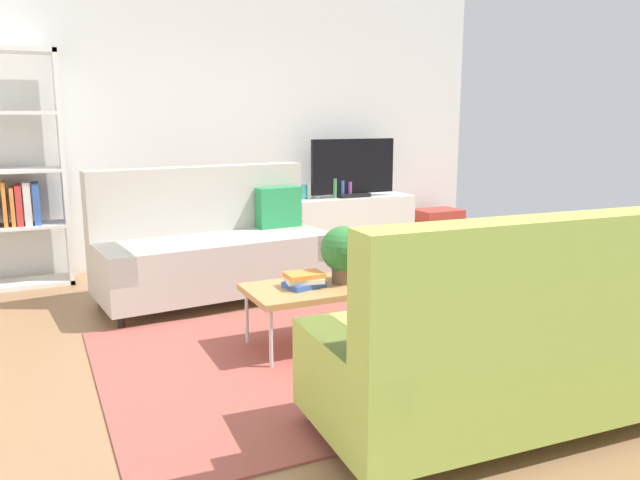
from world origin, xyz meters
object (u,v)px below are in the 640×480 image
Objects in this scene: tv_console at (352,225)px; bottle_0 at (335,188)px; couch_green at (510,344)px; vase_1 at (317,190)px; vase_0 at (303,192)px; bottle_2 at (350,189)px; storage_trunk at (437,228)px; bottle_1 at (342,189)px; table_book_0 at (304,284)px; potted_plant at (344,251)px; coffee_table at (329,288)px; tv at (353,169)px; couch_beige at (213,247)px.

bottle_0 is at bearing -170.29° from tv_console.
couch_green is 10.79× the size of vase_1.
bottle_2 is (0.53, -0.09, 0.01)m from vase_0.
bottle_2 is at bearing 177.01° from storage_trunk.
table_book_0 is at bearing -122.00° from bottle_1.
tv_console is at bearing 9.71° from bottle_0.
table_book_0 is (-1.68, -2.50, 0.12)m from tv_console.
potted_plant is (-2.49, -2.41, 0.42)m from storage_trunk.
storage_trunk is at bearing 42.79° from coffee_table.
bottle_0 is at bearing 64.85° from potted_plant.
storage_trunk is 1.35× the size of potted_plant.
potted_plant is at bearing -118.59° from bottle_2.
tv is at bearing 8.18° from bottle_1.
couch_green is 1.38× the size of tv_console.
couch_green reaches higher than bottle_0.
tv is (0.00, -0.02, 0.63)m from tv_console.
tv_console is at bearing 59.08° from coffee_table.
coffee_table is 2.80m from bottle_0.
bottle_1 is (0.44, -0.09, 0.02)m from vase_0.
bottle_1 reaches higher than vase_1.
bottle_1 is (1.36, 2.47, 0.34)m from coffee_table.
table_book_0 is 2.87m from bottle_0.
bottle_1 is at bearing 58.00° from table_book_0.
vase_1 is (-0.41, 0.07, -0.22)m from tv.
couch_beige is at bearing -149.18° from bottle_1.
vase_0 is at bearing 70.16° from coffee_table.
vase_0 is at bearing 180.00° from vase_1.
couch_beige is at bearing 106.17° from couch_green.
couch_beige is 9.14× the size of bottle_0.
vase_1 is (1.27, 2.55, 0.29)m from table_book_0.
couch_beige is 1.76m from vase_0.
bottle_1 reaches higher than coffee_table.
storage_trunk is (2.32, 3.83, -0.22)m from couch_green.
tv reaches higher than coffee_table.
vase_1 reaches higher than storage_trunk.
couch_green is (0.68, -2.84, 0.00)m from couch_beige.
couch_green is 3.73× the size of storage_trunk.
couch_green reaches higher than tv_console.
vase_0 is (0.92, 2.56, 0.32)m from coffee_table.
tv_console is at bearing 75.51° from couch_green.
couch_green is 11.25× the size of bottle_2.
couch_green is at bearing 97.60° from couch_beige.
vase_0 reaches higher than storage_trunk.
bottle_0 is (1.66, 1.05, 0.31)m from couch_beige.
bottle_1 reaches higher than table_book_0.
bottle_1 reaches higher than bottle_2.
bottle_0 is at bearing 180.00° from bottle_2.
couch_green is at bearing -101.49° from vase_1.
vase_1 is (-0.41, 0.05, 0.41)m from tv_console.
couch_beige is 1.02× the size of couch_green.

